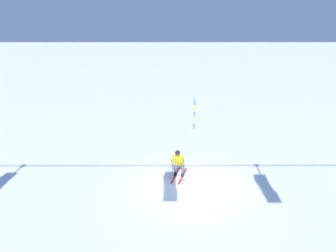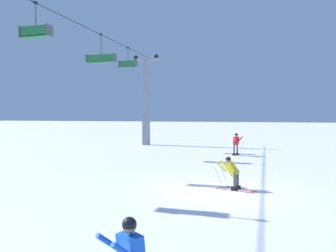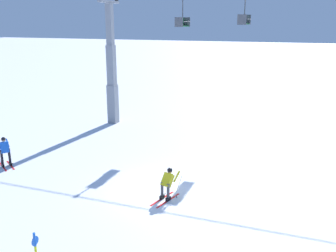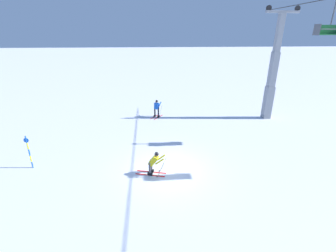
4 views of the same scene
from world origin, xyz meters
The scene contains 6 objects.
ground_plane centered at (0.00, 0.00, 0.00)m, with size 260.00×260.00×0.00m, color white.
skier_carving_main centered at (0.47, -0.81, 0.82)m, with size 0.99×1.80×1.56m.
lift_tower_near centered at (-8.06, 10.04, 4.04)m, with size 0.67×2.85×9.53m.
chairlift_seat_nearest centered at (-2.50, 10.04, 7.67)m, with size 0.61×1.67×2.11m.
chairlift_seat_second centered at (1.69, 10.04, 7.81)m, with size 0.61×1.84×1.95m.
skier_distant_downhill centered at (-9.25, -0.20, 0.96)m, with size 1.56×1.29×1.69m.
Camera 3 is at (5.88, -15.42, 7.77)m, focal length 40.39 mm.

